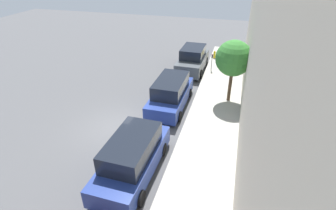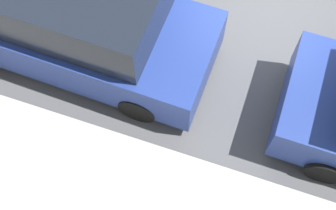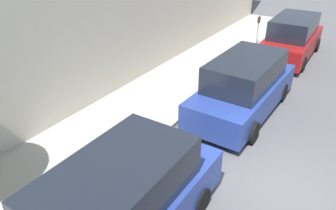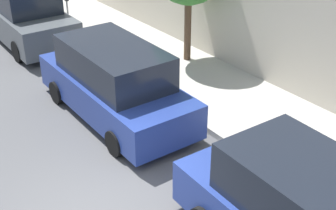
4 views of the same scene
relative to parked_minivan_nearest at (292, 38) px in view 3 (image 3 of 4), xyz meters
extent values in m
plane|color=#515154|center=(-2.16, 9.22, -0.92)|extent=(60.00, 60.00, 0.00)
cube|color=#B2ADA3|center=(2.84, 9.22, -0.85)|extent=(3.01, 32.00, 0.15)
cube|color=maroon|center=(0.00, 0.00, -0.28)|extent=(1.98, 4.93, 0.84)
cube|color=black|center=(0.00, 0.00, 0.56)|extent=(1.72, 3.13, 0.84)
cylinder|color=black|center=(-0.90, 1.52, -0.60)|extent=(0.22, 0.64, 0.64)
cylinder|color=black|center=(0.90, 1.52, -0.60)|extent=(0.22, 0.64, 0.64)
cylinder|color=black|center=(-0.90, -1.52, -0.60)|extent=(0.22, 0.64, 0.64)
cylinder|color=black|center=(0.90, -1.52, -0.60)|extent=(0.22, 0.64, 0.64)
cube|color=navy|center=(-0.03, 6.23, -0.28)|extent=(2.03, 4.95, 0.84)
cube|color=black|center=(-0.03, 6.23, 0.56)|extent=(1.75, 3.14, 0.84)
cylinder|color=black|center=(-0.93, 7.75, -0.60)|extent=(0.22, 0.64, 0.64)
cylinder|color=black|center=(0.87, 7.75, -0.60)|extent=(0.22, 0.64, 0.64)
cylinder|color=black|center=(-0.93, 4.71, -0.60)|extent=(0.22, 0.64, 0.64)
cylinder|color=black|center=(0.87, 4.71, -0.60)|extent=(0.22, 0.64, 0.64)
cube|color=black|center=(0.03, 12.37, 0.56)|extent=(1.69, 3.11, 0.84)
cylinder|color=black|center=(-0.87, 10.85, -0.62)|extent=(0.22, 0.61, 0.61)
cylinder|color=black|center=(0.93, 10.85, -0.62)|extent=(0.22, 0.61, 0.61)
cylinder|color=#ADADB2|center=(1.79, -0.44, -0.20)|extent=(0.07, 0.07, 1.14)
cube|color=#2D2D33|center=(1.79, -0.44, 0.51)|extent=(0.11, 0.15, 0.28)
cube|color=red|center=(1.79, -0.44, 0.68)|extent=(0.04, 0.09, 0.05)
camera|label=1|loc=(3.75, -1.68, 7.56)|focal=28.00mm
camera|label=2|loc=(3.75, 9.24, 6.39)|focal=50.00mm
camera|label=3|loc=(-3.06, 15.58, 4.50)|focal=35.00mm
camera|label=4|loc=(-5.03, 3.22, 5.05)|focal=50.00mm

